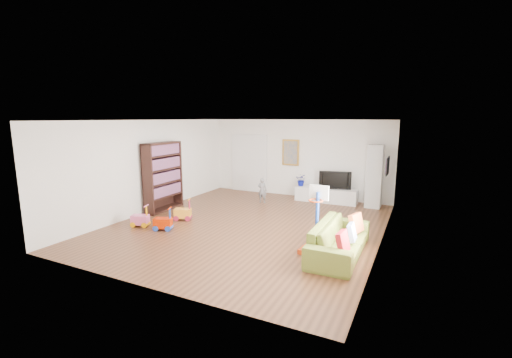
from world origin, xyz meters
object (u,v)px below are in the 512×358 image
at_px(bookshelf, 163,177).
at_px(basketball_hoop, 314,220).
at_px(sofa, 339,239).
at_px(media_console, 326,195).

xyz_separation_m(bookshelf, basketball_hoop, (5.05, -1.26, -0.33)).
bearing_deg(bookshelf, basketball_hoop, -15.75).
bearing_deg(basketball_hoop, sofa, 20.08).
xyz_separation_m(media_console, bookshelf, (-4.17, -3.12, 0.79)).
relative_size(bookshelf, sofa, 0.91).
bearing_deg(basketball_hoop, media_console, 106.84).
relative_size(media_console, bookshelf, 0.98).
bearing_deg(sofa, bookshelf, 78.27).
bearing_deg(basketball_hoop, bookshelf, 171.45).
bearing_deg(sofa, media_console, 17.81).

